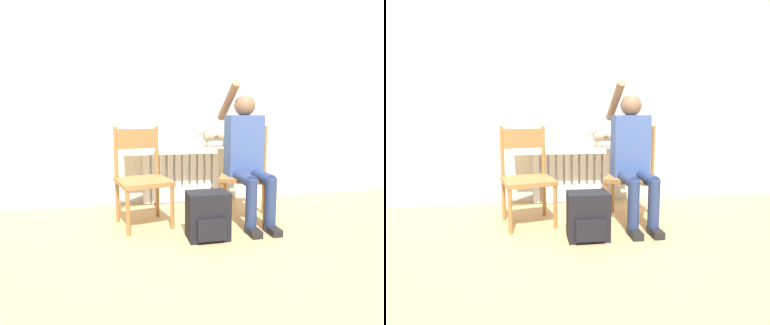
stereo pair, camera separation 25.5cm
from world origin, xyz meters
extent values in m
plane|color=tan|center=(0.00, 0.00, 0.00)|extent=(12.00, 12.00, 0.00)
cube|color=beige|center=(0.00, 1.23, 1.35)|extent=(7.00, 0.06, 2.70)
cube|color=white|center=(0.00, 1.16, 0.30)|extent=(0.89, 0.05, 0.60)
cube|color=white|center=(-0.40, 1.12, 0.30)|extent=(0.06, 0.03, 0.58)
cube|color=white|center=(-0.31, 1.12, 0.30)|extent=(0.06, 0.03, 0.58)
cube|color=white|center=(-0.22, 1.12, 0.30)|extent=(0.06, 0.03, 0.58)
cube|color=white|center=(-0.13, 1.12, 0.30)|extent=(0.06, 0.03, 0.58)
cube|color=white|center=(-0.04, 1.12, 0.30)|extent=(0.06, 0.03, 0.58)
cube|color=white|center=(0.04, 1.12, 0.30)|extent=(0.06, 0.03, 0.58)
cube|color=white|center=(0.13, 1.12, 0.30)|extent=(0.06, 0.03, 0.58)
cube|color=white|center=(0.22, 1.12, 0.30)|extent=(0.06, 0.03, 0.58)
cube|color=white|center=(0.31, 1.12, 0.30)|extent=(0.06, 0.03, 0.58)
cube|color=white|center=(0.40, 1.12, 0.30)|extent=(0.06, 0.03, 0.58)
cube|color=beige|center=(0.00, 1.03, 0.63)|extent=(1.31, 0.34, 0.05)
cube|color=white|center=(0.00, 1.20, 1.19)|extent=(1.26, 0.01, 1.08)
cube|color=#9E6B38|center=(-0.49, 0.42, 0.41)|extent=(0.54, 0.54, 0.04)
cylinder|color=#9E6B38|center=(-0.64, 0.18, 0.20)|extent=(0.04, 0.04, 0.39)
cylinder|color=#9E6B38|center=(-0.25, 0.27, 0.20)|extent=(0.04, 0.04, 0.39)
cylinder|color=#9E6B38|center=(-0.73, 0.57, 0.20)|extent=(0.04, 0.04, 0.39)
cylinder|color=#9E6B38|center=(-0.34, 0.66, 0.20)|extent=(0.04, 0.04, 0.39)
cylinder|color=#9E6B38|center=(-0.73, 0.57, 0.67)|extent=(0.04, 0.04, 0.48)
cylinder|color=#9E6B38|center=(-0.34, 0.66, 0.67)|extent=(0.04, 0.04, 0.48)
cube|color=#9E6B38|center=(-0.53, 0.62, 0.79)|extent=(0.40, 0.11, 0.19)
cube|color=#9E6B38|center=(0.49, 0.42, 0.41)|extent=(0.59, 0.59, 0.04)
cylinder|color=#9E6B38|center=(0.22, 0.32, 0.20)|extent=(0.04, 0.04, 0.39)
cylinder|color=#9E6B38|center=(0.59, 0.16, 0.20)|extent=(0.04, 0.04, 0.39)
cylinder|color=#9E6B38|center=(0.38, 0.68, 0.20)|extent=(0.04, 0.04, 0.39)
cylinder|color=#9E6B38|center=(0.75, 0.53, 0.20)|extent=(0.04, 0.04, 0.39)
cylinder|color=#9E6B38|center=(0.38, 0.68, 0.67)|extent=(0.04, 0.04, 0.48)
cylinder|color=#9E6B38|center=(0.75, 0.53, 0.67)|extent=(0.04, 0.04, 0.48)
cube|color=#9E6B38|center=(0.57, 0.61, 0.79)|extent=(0.38, 0.18, 0.19)
cylinder|color=navy|center=(0.40, 0.23, 0.45)|extent=(0.11, 0.42, 0.11)
cylinder|color=navy|center=(0.58, 0.23, 0.45)|extent=(0.11, 0.42, 0.11)
cylinder|color=navy|center=(0.40, 0.02, 0.24)|extent=(0.10, 0.10, 0.47)
cylinder|color=navy|center=(0.58, 0.02, 0.24)|extent=(0.10, 0.10, 0.47)
cube|color=black|center=(0.40, -0.04, 0.03)|extent=(0.09, 0.20, 0.06)
cube|color=black|center=(0.58, -0.04, 0.03)|extent=(0.09, 0.20, 0.06)
cube|color=#3D5693|center=(0.49, 0.44, 0.72)|extent=(0.34, 0.20, 0.58)
sphere|color=#846047|center=(0.49, 0.44, 1.11)|extent=(0.20, 0.20, 0.20)
cylinder|color=#846047|center=(0.37, 0.58, 1.15)|extent=(0.08, 0.50, 0.38)
cylinder|color=#3D5693|center=(0.64, 0.40, 0.70)|extent=(0.08, 0.08, 0.46)
cylinder|color=#9E896B|center=(0.39, 1.04, 0.78)|extent=(0.29, 0.11, 0.11)
sphere|color=#9E896B|center=(0.57, 1.04, 0.79)|extent=(0.11, 0.11, 0.11)
cone|color=#9E896B|center=(0.57, 1.02, 0.84)|extent=(0.04, 0.04, 0.04)
cone|color=#9E896B|center=(0.57, 1.07, 0.84)|extent=(0.04, 0.04, 0.04)
cylinder|color=#9E896B|center=(0.49, 1.02, 0.69)|extent=(0.03, 0.03, 0.07)
cylinder|color=#9E896B|center=(0.49, 1.07, 0.69)|extent=(0.03, 0.03, 0.07)
cylinder|color=#9E896B|center=(0.29, 1.02, 0.69)|extent=(0.03, 0.03, 0.07)
cylinder|color=#9E896B|center=(0.29, 1.07, 0.69)|extent=(0.03, 0.03, 0.07)
cylinder|color=#9E896B|center=(0.20, 1.04, 0.81)|extent=(0.19, 0.03, 0.13)
cube|color=black|center=(0.00, -0.02, 0.20)|extent=(0.34, 0.24, 0.39)
cube|color=black|center=(0.00, -0.15, 0.12)|extent=(0.23, 0.03, 0.18)
camera|label=1|loc=(-0.68, -2.47, 1.00)|focal=30.00mm
camera|label=2|loc=(-0.43, -2.52, 1.00)|focal=30.00mm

